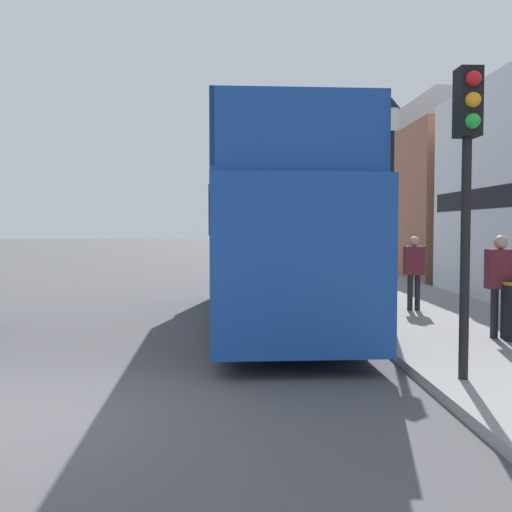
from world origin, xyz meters
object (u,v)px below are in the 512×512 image
object	(u,v)px
lamp_post_second	(325,176)
traffic_signal	(468,153)
tour_bus	(270,239)
pedestrian_second	(500,276)
lamp_post_nearest	(391,167)
parked_car_ahead_of_bus	(273,268)
pedestrian_third	(414,266)

from	to	relation	value
lamp_post_second	traffic_signal	bearing A→B (deg)	-89.73
tour_bus	pedestrian_second	world-z (taller)	tour_bus
lamp_post_nearest	parked_car_ahead_of_bus	bearing A→B (deg)	102.04
parked_car_ahead_of_bus	pedestrian_second	xyz separation A→B (m)	(3.31, -10.56, 0.58)
lamp_post_nearest	lamp_post_second	xyz separation A→B (m)	(-0.28, 7.17, 0.44)
traffic_signal	lamp_post_second	distance (m)	11.78
parked_car_ahead_of_bus	traffic_signal	world-z (taller)	traffic_signal
pedestrian_second	lamp_post_nearest	world-z (taller)	lamp_post_nearest
pedestrian_second	lamp_post_nearest	xyz separation A→B (m)	(-1.45, 1.84, 2.05)
lamp_post_nearest	lamp_post_second	bearing A→B (deg)	92.22
pedestrian_second	tour_bus	bearing A→B (deg)	145.52
pedestrian_second	pedestrian_third	xyz separation A→B (m)	(-0.47, 3.44, -0.04)
traffic_signal	pedestrian_second	bearing A→B (deg)	58.74
parked_car_ahead_of_bus	pedestrian_third	world-z (taller)	pedestrian_third
lamp_post_second	tour_bus	bearing A→B (deg)	-108.27
tour_bus	pedestrian_second	size ratio (longest dim) A/B	5.46
parked_car_ahead_of_bus	pedestrian_second	world-z (taller)	pedestrian_second
parked_car_ahead_of_bus	traffic_signal	distance (m)	13.62
pedestrian_third	traffic_signal	distance (m)	6.56
parked_car_ahead_of_bus	lamp_post_nearest	world-z (taller)	lamp_post_nearest
tour_bus	traffic_signal	xyz separation A→B (m)	(2.16, -5.38, 1.18)
tour_bus	pedestrian_second	xyz separation A→B (m)	(3.83, -2.63, -0.60)
traffic_signal	lamp_post_second	world-z (taller)	lamp_post_second
tour_bus	traffic_signal	world-z (taller)	traffic_signal
pedestrian_second	lamp_post_nearest	size ratio (longest dim) A/B	0.40
parked_car_ahead_of_bus	lamp_post_nearest	size ratio (longest dim) A/B	0.98
lamp_post_nearest	lamp_post_second	size ratio (longest dim) A/B	0.86
pedestrian_third	traffic_signal	size ratio (longest dim) A/B	0.44
tour_bus	lamp_post_second	size ratio (longest dim) A/B	1.86
tour_bus	lamp_post_nearest	distance (m)	2.90
pedestrian_second	lamp_post_second	size ratio (longest dim) A/B	0.34
traffic_signal	parked_car_ahead_of_bus	bearing A→B (deg)	97.01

